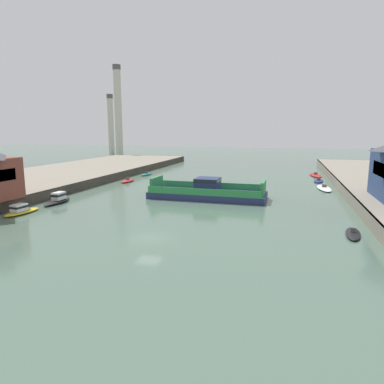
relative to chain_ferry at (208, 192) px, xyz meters
name	(u,v)px	position (x,y,z in m)	size (l,w,h in m)	color
ground_plane	(148,238)	(-1.13, -23.04, -1.06)	(400.00, 400.00, 0.00)	#4C6656
quay_left	(8,186)	(-38.43, -3.04, -0.18)	(28.00, 140.00, 1.75)	gray
chain_ferry	(208,192)	(0.00, 0.00, 0.00)	(19.56, 7.34, 3.45)	navy
moored_boat_near_left	(21,210)	(-22.25, -17.75, -0.54)	(2.45, 5.78, 1.40)	yellow
moored_boat_near_right	(319,181)	(19.68, 25.09, -0.87)	(2.73, 5.82, 0.86)	navy
moored_boat_mid_left	(128,181)	(-21.43, 13.41, -0.81)	(1.97, 5.31, 0.97)	red
moored_boat_mid_right	(324,188)	(19.92, 14.87, -0.84)	(3.11, 8.50, 0.93)	white
moored_boat_far_left	(316,175)	(19.74, 35.38, -0.84)	(3.49, 8.55, 0.92)	red
moored_boat_far_right	(146,174)	(-21.93, 25.24, -0.83)	(2.11, 5.05, 0.93)	#237075
moored_boat_upstream_a	(353,233)	(20.10, -16.07, -0.86)	(2.17, 5.38, 0.86)	black
moored_boat_upstream_b	(58,199)	(-21.88, -10.29, -0.43)	(2.08, 6.22, 1.70)	black
smokestack_distant_a	(111,122)	(-70.19, 95.80, 14.08)	(2.95, 2.95, 28.27)	beige
smokestack_distant_b	(118,109)	(-56.24, 76.99, 18.82)	(3.27, 3.27, 37.69)	beige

